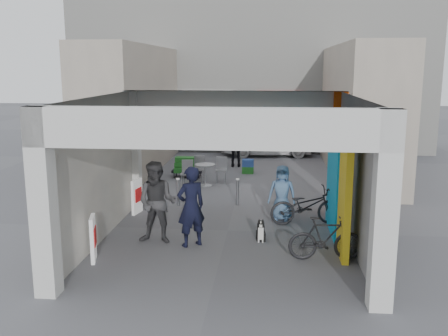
# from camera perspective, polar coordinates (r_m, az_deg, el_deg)

# --- Properties ---
(ground) EXTENTS (90.00, 90.00, 0.00)m
(ground) POSITION_cam_1_polar(r_m,az_deg,el_deg) (13.04, 0.43, -7.15)
(ground) COLOR #58585D
(ground) RESTS_ON ground
(arcade_canopy) EXTENTS (6.40, 6.45, 6.40)m
(arcade_canopy) POSITION_cam_1_polar(r_m,az_deg,el_deg) (11.66, 2.75, 2.27)
(arcade_canopy) COLOR beige
(arcade_canopy) RESTS_ON ground
(far_building) EXTENTS (18.00, 4.08, 8.00)m
(far_building) POSITION_cam_1_polar(r_m,az_deg,el_deg) (26.34, 3.06, 11.04)
(far_building) COLOR silver
(far_building) RESTS_ON ground
(plaza_bldg_left) EXTENTS (2.00, 9.00, 5.00)m
(plaza_bldg_left) POSITION_cam_1_polar(r_m,az_deg,el_deg) (20.65, -10.38, 6.63)
(plaza_bldg_left) COLOR #A59989
(plaza_bldg_left) RESTS_ON ground
(plaza_bldg_right) EXTENTS (2.00, 9.00, 5.00)m
(plaza_bldg_right) POSITION_cam_1_polar(r_m,az_deg,el_deg) (20.19, 15.21, 6.32)
(plaza_bldg_right) COLOR #A59989
(plaza_bldg_right) RESTS_ON ground
(bollard_left) EXTENTS (0.09, 0.09, 0.84)m
(bollard_left) POSITION_cam_1_polar(r_m,az_deg,el_deg) (15.27, -5.26, -2.78)
(bollard_left) COLOR gray
(bollard_left) RESTS_ON ground
(bollard_center) EXTENTS (0.09, 0.09, 0.81)m
(bollard_center) POSITION_cam_1_polar(r_m,az_deg,el_deg) (15.30, 1.56, -2.77)
(bollard_center) COLOR gray
(bollard_center) RESTS_ON ground
(bollard_right) EXTENTS (0.09, 0.09, 0.89)m
(bollard_right) POSITION_cam_1_polar(r_m,az_deg,el_deg) (15.05, 6.93, -2.93)
(bollard_right) COLOR gray
(bollard_right) RESTS_ON ground
(advert_board_near) EXTENTS (0.22, 0.55, 1.00)m
(advert_board_near) POSITION_cam_1_polar(r_m,az_deg,el_deg) (11.31, -14.72, -7.78)
(advert_board_near) COLOR silver
(advert_board_near) RESTS_ON ground
(advert_board_far) EXTENTS (0.19, 0.55, 1.00)m
(advert_board_far) POSITION_cam_1_polar(r_m,az_deg,el_deg) (14.63, -9.91, -3.19)
(advert_board_far) COLOR silver
(advert_board_far) RESTS_ON ground
(cafe_set) EXTENTS (1.55, 1.26, 0.94)m
(cafe_set) POSITION_cam_1_polar(r_m,az_deg,el_deg) (18.10, -2.43, -0.79)
(cafe_set) COLOR #9F9FA4
(cafe_set) RESTS_ON ground
(produce_stand) EXTENTS (1.15, 0.62, 0.76)m
(produce_stand) POSITION_cam_1_polar(r_m,az_deg,el_deg) (19.27, -4.21, -0.15)
(produce_stand) COLOR black
(produce_stand) RESTS_ON ground
(crate_stack) EXTENTS (0.45, 0.36, 0.56)m
(crate_stack) POSITION_cam_1_polar(r_m,az_deg,el_deg) (19.93, 2.75, 0.19)
(crate_stack) COLOR #1B611E
(crate_stack) RESTS_ON ground
(border_collie) EXTENTS (0.21, 0.42, 0.57)m
(border_collie) POSITION_cam_1_polar(r_m,az_deg,el_deg) (12.24, 4.23, -7.32)
(border_collie) COLOR black
(border_collie) RESTS_ON ground
(man_with_dog) EXTENTS (0.84, 0.78, 1.92)m
(man_with_dog) POSITION_cam_1_polar(r_m,az_deg,el_deg) (11.72, -3.79, -4.42)
(man_with_dog) COLOR black
(man_with_dog) RESTS_ON ground
(man_back_turned) EXTENTS (1.02, 0.83, 1.99)m
(man_back_turned) POSITION_cam_1_polar(r_m,az_deg,el_deg) (12.01, -7.63, -3.94)
(man_back_turned) COLOR #39393B
(man_back_turned) RESTS_ON ground
(man_elderly) EXTENTS (0.81, 0.58, 1.55)m
(man_elderly) POSITION_cam_1_polar(r_m,az_deg,el_deg) (13.78, 6.63, -2.86)
(man_elderly) COLOR #50729B
(man_elderly) RESTS_ON ground
(man_crates) EXTENTS (1.06, 0.47, 1.78)m
(man_crates) POSITION_cam_1_polar(r_m,az_deg,el_deg) (21.10, 1.41, 2.51)
(man_crates) COLOR black
(man_crates) RESTS_ON ground
(bicycle_front) EXTENTS (2.06, 1.08, 1.03)m
(bicycle_front) POSITION_cam_1_polar(r_m,az_deg,el_deg) (13.58, 9.37, -4.28)
(bicycle_front) COLOR black
(bicycle_front) RESTS_ON ground
(bicycle_rear) EXTENTS (1.67, 0.61, 0.98)m
(bicycle_rear) POSITION_cam_1_polar(r_m,az_deg,el_deg) (11.21, 11.54, -7.89)
(bicycle_rear) COLOR black
(bicycle_rear) RESTS_ON ground
(white_van) EXTENTS (4.49, 2.11, 1.48)m
(white_van) POSITION_cam_1_polar(r_m,az_deg,el_deg) (23.95, 4.93, 3.18)
(white_van) COLOR white
(white_van) RESTS_ON ground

